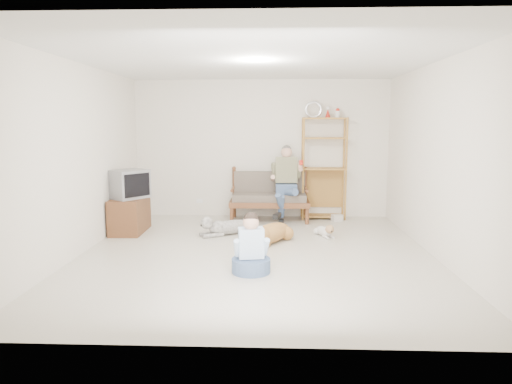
{
  "coord_description": "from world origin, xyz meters",
  "views": [
    {
      "loc": [
        0.24,
        -6.31,
        1.85
      ],
      "look_at": [
        -0.04,
        1.0,
        0.75
      ],
      "focal_mm": 32.0,
      "sensor_mm": 36.0,
      "label": 1
    }
  ],
  "objects_px": {
    "tv_stand": "(129,215)",
    "loveseat": "(269,195)",
    "etagere": "(324,167)",
    "golden_retriever": "(267,233)"
  },
  "relations": [
    {
      "from": "etagere",
      "to": "golden_retriever",
      "type": "relative_size",
      "value": 1.87
    },
    {
      "from": "loveseat",
      "to": "golden_retriever",
      "type": "relative_size",
      "value": 1.23
    },
    {
      "from": "etagere",
      "to": "golden_retriever",
      "type": "xyz_separation_m",
      "value": [
        -1.07,
        -2.0,
        -0.84
      ]
    },
    {
      "from": "etagere",
      "to": "tv_stand",
      "type": "bearing_deg",
      "value": -159.74
    },
    {
      "from": "tv_stand",
      "to": "loveseat",
      "type": "bearing_deg",
      "value": 23.47
    },
    {
      "from": "etagere",
      "to": "golden_retriever",
      "type": "height_order",
      "value": "etagere"
    },
    {
      "from": "loveseat",
      "to": "golden_retriever",
      "type": "xyz_separation_m",
      "value": [
        -0.02,
        -1.81,
        -0.32
      ]
    },
    {
      "from": "loveseat",
      "to": "tv_stand",
      "type": "height_order",
      "value": "loveseat"
    },
    {
      "from": "loveseat",
      "to": "etagere",
      "type": "xyz_separation_m",
      "value": [
        1.05,
        0.19,
        0.52
      ]
    },
    {
      "from": "etagere",
      "to": "tv_stand",
      "type": "distance_m",
      "value": 3.74
    }
  ]
}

